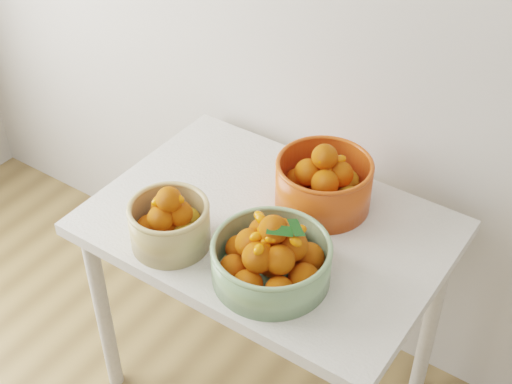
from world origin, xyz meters
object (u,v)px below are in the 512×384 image
bowl_green (272,258)px  bowl_cream (170,223)px  bowl_orange (324,182)px  table (268,247)px

bowl_green → bowl_cream: bearing=-171.5°
bowl_orange → table: bearing=-118.0°
table → bowl_orange: bowl_orange is taller
table → bowl_orange: 0.25m
bowl_orange → bowl_cream: bearing=-124.5°
bowl_cream → bowl_orange: bowl_orange is taller
bowl_cream → bowl_green: (0.30, 0.04, -0.00)m
table → bowl_green: (0.13, -0.17, 0.17)m
bowl_cream → bowl_orange: bearing=55.5°
table → bowl_orange: size_ratio=2.69×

